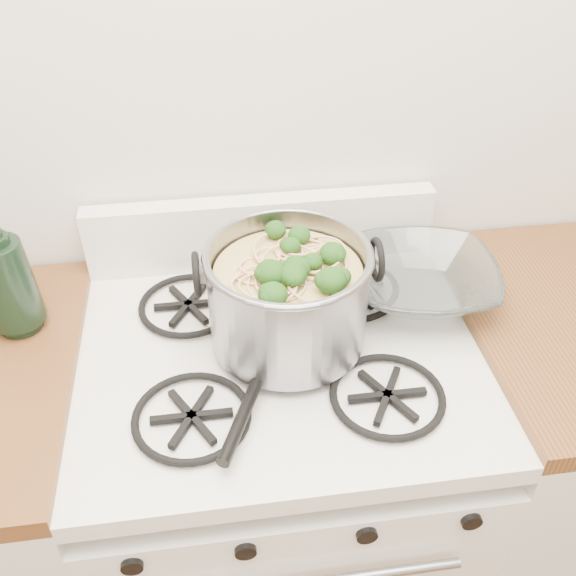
# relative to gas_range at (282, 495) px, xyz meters

# --- Properties ---
(gas_range) EXTENTS (0.76, 0.66, 0.92)m
(gas_range) POSITION_rel_gas_range_xyz_m (0.00, 0.00, 0.00)
(gas_range) COLOR white
(gas_range) RESTS_ON ground
(counter_left) EXTENTS (0.25, 0.65, 0.92)m
(counter_left) POSITION_rel_gas_range_xyz_m (-0.51, 0.00, 0.02)
(counter_left) COLOR silver
(counter_left) RESTS_ON ground
(stock_pot) EXTENTS (0.33, 0.30, 0.20)m
(stock_pot) POSITION_rel_gas_range_xyz_m (0.02, 0.02, 0.58)
(stock_pot) COLOR gray
(stock_pot) RESTS_ON gas_range
(spatula) EXTENTS (0.39, 0.40, 0.02)m
(spatula) POSITION_rel_gas_range_xyz_m (-0.02, -0.03, 0.50)
(spatula) COLOR black
(spatula) RESTS_ON gas_range
(glass_bowl) EXTENTS (0.13, 0.13, 0.03)m
(glass_bowl) POSITION_rel_gas_range_xyz_m (0.31, 0.11, 0.50)
(glass_bowl) COLOR white
(glass_bowl) RESTS_ON gas_range
(bottle) EXTENTS (0.13, 0.13, 0.27)m
(bottle) POSITION_rel_gas_range_xyz_m (-0.49, 0.12, 0.62)
(bottle) COLOR black
(bottle) RESTS_ON counter_left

